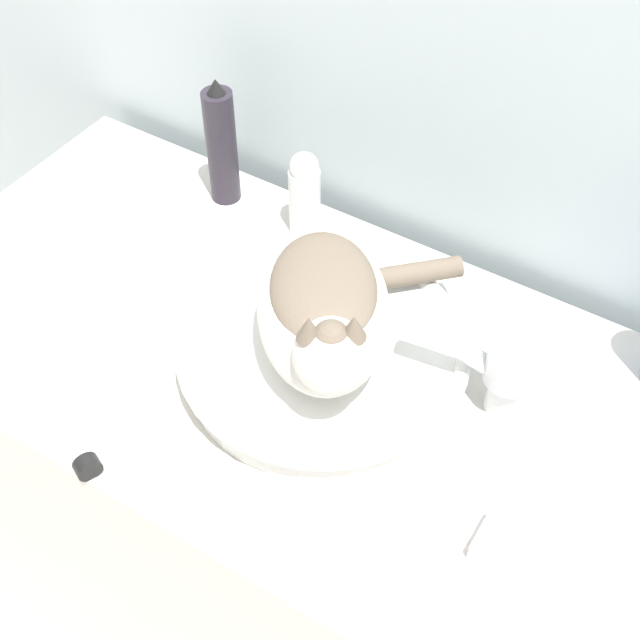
% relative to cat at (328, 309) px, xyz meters
% --- Properties ---
extents(vanity_counter, '(1.19, 0.55, 0.84)m').
position_rel_cat_xyz_m(vanity_counter, '(-0.01, -0.00, -0.54)').
color(vanity_counter, beige).
rests_on(vanity_counter, ground_plane).
extents(sink_basin, '(0.36, 0.36, 0.05)m').
position_rel_cat_xyz_m(sink_basin, '(-0.01, 0.01, -0.09)').
color(sink_basin, silver).
rests_on(sink_basin, vanity_counter).
extents(cat, '(0.27, 0.35, 0.15)m').
position_rel_cat_xyz_m(cat, '(0.00, 0.00, 0.00)').
color(cat, silver).
rests_on(cat, sink_basin).
extents(faucet, '(0.15, 0.08, 0.13)m').
position_rel_cat_xyz_m(faucet, '(0.19, 0.07, -0.05)').
color(faucet, silver).
rests_on(faucet, vanity_counter).
extents(hairspray_can_black, '(0.04, 0.04, 0.20)m').
position_rel_cat_xyz_m(hairspray_can_black, '(-0.31, 0.21, -0.02)').
color(hairspray_can_black, '#28232D').
rests_on(hairspray_can_black, vanity_counter).
extents(deodorant_stick, '(0.04, 0.04, 0.13)m').
position_rel_cat_xyz_m(deodorant_stick, '(-0.17, 0.21, -0.05)').
color(deodorant_stick, silver).
rests_on(deodorant_stick, vanity_counter).
extents(cream_tube, '(0.17, 0.10, 0.03)m').
position_rel_cat_xyz_m(cream_tube, '(-0.22, -0.24, -0.10)').
color(cream_tube, silver).
rests_on(cream_tube, vanity_counter).
extents(soap_bar, '(0.06, 0.05, 0.02)m').
position_rel_cat_xyz_m(soap_bar, '(0.29, -0.11, -0.10)').
color(soap_bar, silver).
rests_on(soap_bar, vanity_counter).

